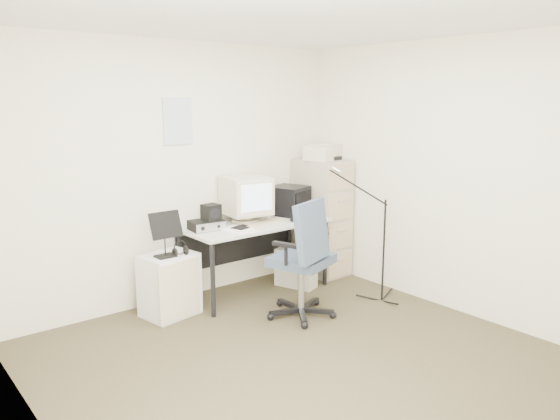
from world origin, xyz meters
TOP-DOWN VIEW (x-y plane):
  - floor at (0.00, 0.00)m, footprint 3.60×3.60m
  - ceiling at (0.00, 0.00)m, footprint 3.60×3.60m
  - wall_back at (0.00, 1.80)m, footprint 3.60×0.02m
  - wall_front at (0.00, -1.80)m, footprint 3.60×0.02m
  - wall_left at (-1.80, 0.00)m, footprint 0.02×3.60m
  - wall_right at (1.80, 0.00)m, footprint 0.02×3.60m
  - wall_calendar at (-0.02, 1.79)m, footprint 0.30×0.02m
  - filing_cabinet at (1.58, 1.48)m, footprint 0.40×0.60m
  - printer at (1.58, 1.47)m, footprint 0.47×0.39m
  - desk at (0.63, 1.45)m, footprint 1.50×0.70m
  - crt_monitor at (0.58, 1.53)m, footprint 0.48×0.50m
  - crt_tv at (1.15, 1.54)m, footprint 0.42×0.44m
  - desk_speaker at (0.86, 1.57)m, footprint 0.10×0.10m
  - keyboard at (0.63, 1.29)m, footprint 0.53×0.34m
  - mouse at (0.97, 1.22)m, footprint 0.07×0.11m
  - radio_receiver at (0.09, 1.50)m, footprint 0.34×0.26m
  - radio_speaker at (0.13, 1.48)m, footprint 0.16×0.15m
  - papers at (0.31, 1.28)m, footprint 0.27×0.33m
  - pc_tower at (1.05, 1.30)m, footprint 0.32×0.46m
  - office_chair at (0.57, 0.67)m, footprint 0.81×0.81m
  - side_cart at (-0.35, 1.45)m, footprint 0.52×0.45m
  - music_stand at (-0.41, 1.39)m, footprint 0.32×0.22m
  - headphones at (-0.28, 1.35)m, footprint 0.19×0.19m
  - mic_stand at (1.45, 0.46)m, footprint 0.03×0.03m

SIDE VIEW (x-z plane):
  - floor at x=0.00m, z-range -0.01..0.00m
  - pc_tower at x=1.05m, z-range 0.00..0.40m
  - side_cart at x=-0.35m, z-range 0.00..0.58m
  - desk at x=0.63m, z-range 0.00..0.73m
  - office_chair at x=0.57m, z-range 0.00..1.11m
  - headphones at x=-0.28m, z-range 0.61..0.64m
  - filing_cabinet at x=1.58m, z-range 0.00..1.30m
  - mic_stand at x=1.45m, z-range 0.00..1.32m
  - papers at x=0.31m, z-range 0.73..0.75m
  - keyboard at x=0.63m, z-range 0.73..0.76m
  - mouse at x=0.97m, z-range 0.73..0.76m
  - radio_receiver at x=0.09m, z-range 0.73..0.82m
  - music_stand at x=-0.41m, z-range 0.58..1.00m
  - desk_speaker at x=0.86m, z-range 0.73..0.88m
  - crt_tv at x=1.15m, z-range 0.73..1.04m
  - radio_speaker at x=0.13m, z-range 0.82..0.97m
  - crt_monitor at x=0.58m, z-range 0.73..1.19m
  - wall_back at x=0.00m, z-range 0.00..2.50m
  - wall_front at x=0.00m, z-range 0.00..2.50m
  - wall_left at x=-1.80m, z-range 0.00..2.50m
  - wall_right at x=1.80m, z-range 0.00..2.50m
  - printer at x=1.58m, z-range 1.30..1.46m
  - wall_calendar at x=-0.02m, z-range 1.53..1.97m
  - ceiling at x=0.00m, z-range 2.50..2.50m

